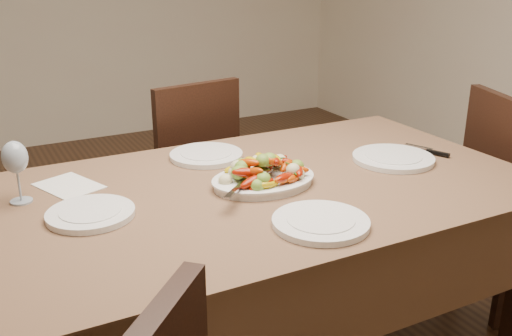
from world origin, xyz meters
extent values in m
plane|color=#361F10|center=(0.00, 0.00, 0.00)|extent=(6.00, 6.00, 0.00)
cube|color=brown|center=(0.02, -0.30, 0.38)|extent=(1.85, 1.06, 0.76)
ellipsoid|color=white|center=(0.04, -0.31, 0.77)|extent=(0.34, 0.25, 0.02)
cylinder|color=white|center=(-0.51, -0.29, 0.77)|extent=(0.25, 0.25, 0.02)
cylinder|color=white|center=(0.58, -0.32, 0.77)|extent=(0.29, 0.29, 0.02)
cylinder|color=white|center=(-0.01, 0.03, 0.77)|extent=(0.27, 0.27, 0.02)
cylinder|color=white|center=(0.04, -0.64, 0.77)|extent=(0.27, 0.27, 0.02)
cube|color=silver|center=(-0.52, -0.02, 0.76)|extent=(0.22, 0.25, 0.00)
camera|label=1|loc=(-0.79, -1.81, 1.45)|focal=40.00mm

